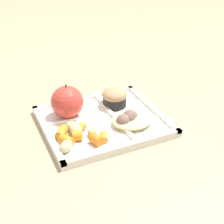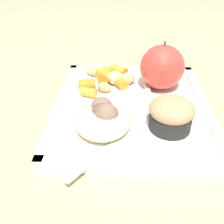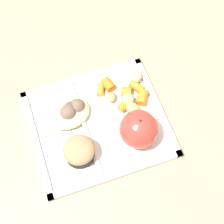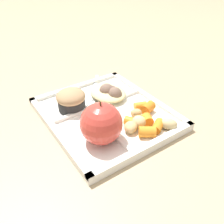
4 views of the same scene
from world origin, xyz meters
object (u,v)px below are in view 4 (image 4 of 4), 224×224
(plastic_fork, at_px, (94,91))
(lunch_tray, at_px, (106,114))
(green_apple, at_px, (101,124))
(bran_muffin, at_px, (71,100))

(plastic_fork, bearing_deg, lunch_tray, 164.59)
(green_apple, xyz_separation_m, bran_muffin, (0.14, -0.00, -0.02))
(lunch_tray, height_order, green_apple, green_apple)
(green_apple, height_order, bran_muffin, green_apple)
(lunch_tray, distance_m, green_apple, 0.11)
(lunch_tray, relative_size, plastic_fork, 2.19)
(lunch_tray, xyz_separation_m, plastic_fork, (0.11, -0.03, 0.01))
(lunch_tray, distance_m, bran_muffin, 0.09)
(green_apple, distance_m, plastic_fork, 0.21)
(lunch_tray, height_order, bran_muffin, bran_muffin)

